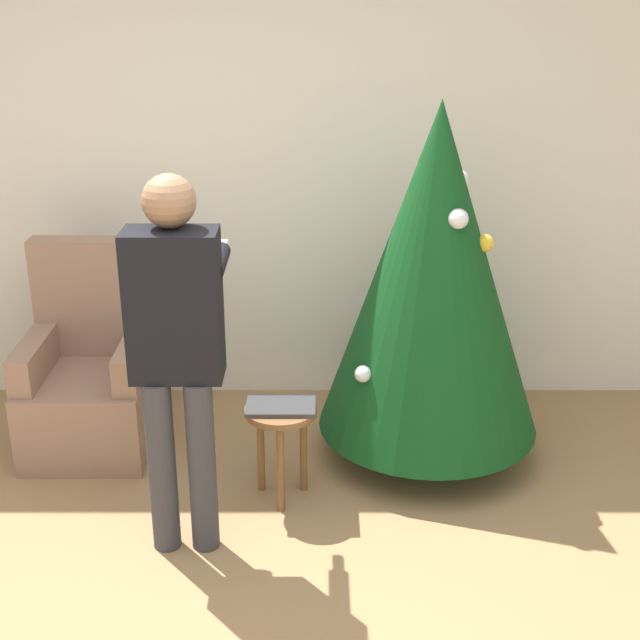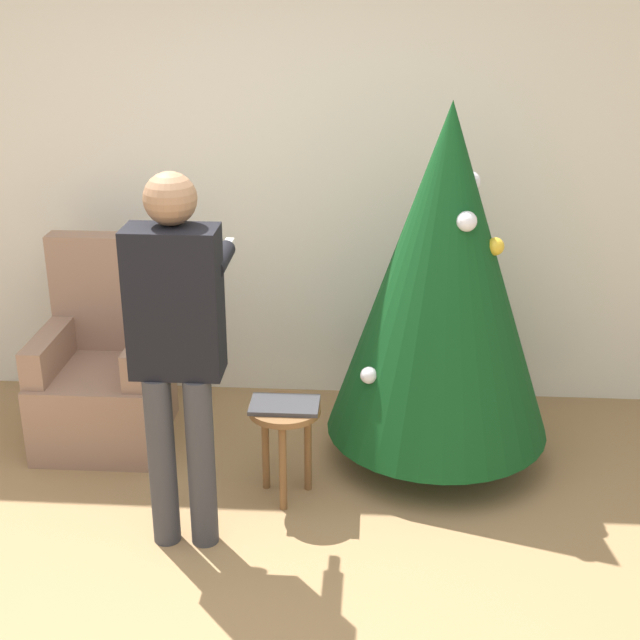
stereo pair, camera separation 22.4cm
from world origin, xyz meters
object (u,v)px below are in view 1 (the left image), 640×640
at_px(person_standing, 180,337).
at_px(side_stool, 285,426).
at_px(christmas_tree, 438,273).
at_px(armchair, 96,379).

bearing_deg(person_standing, side_stool, 39.47).
height_order(christmas_tree, armchair, christmas_tree).
relative_size(christmas_tree, side_stool, 3.84).
xyz_separation_m(armchair, side_stool, (1.02, -0.55, 0.03)).
xyz_separation_m(christmas_tree, person_standing, (-1.14, -0.75, -0.03)).
height_order(christmas_tree, side_stool, christmas_tree).
height_order(armchair, person_standing, person_standing).
bearing_deg(side_stool, christmas_tree, 29.39).
xyz_separation_m(person_standing, side_stool, (0.41, 0.33, -0.59)).
height_order(person_standing, side_stool, person_standing).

